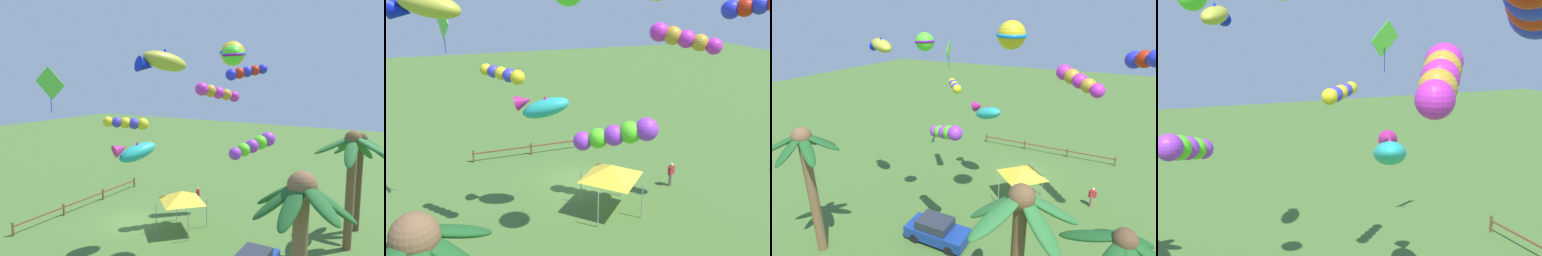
# 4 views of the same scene
# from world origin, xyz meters

# --- Properties ---
(ground_plane) EXTENTS (120.00, 120.00, 0.00)m
(ground_plane) POSITION_xyz_m (0.00, 0.00, 0.00)
(ground_plane) COLOR #476B2D
(palm_tree_0) EXTENTS (4.13, 3.64, 7.01)m
(palm_tree_0) POSITION_xyz_m (-6.88, 14.84, 5.38)
(palm_tree_0) COLOR brown
(palm_tree_0) RESTS_ON ground
(palm_tree_1) EXTENTS (3.55, 3.60, 7.75)m
(palm_tree_1) POSITION_xyz_m (8.36, 14.48, 5.65)
(palm_tree_1) COLOR brown
(palm_tree_1) RESTS_ON ground
(palm_tree_2) EXTENTS (4.22, 4.55, 7.60)m
(palm_tree_2) POSITION_xyz_m (-3.50, 14.68, 5.62)
(palm_tree_2) COLOR brown
(palm_tree_2) RESTS_ON ground
(rail_fence) EXTENTS (13.07, 0.12, 0.95)m
(rail_fence) POSITION_xyz_m (-0.48, -5.31, 0.61)
(rail_fence) COLOR brown
(rail_fence) RESTS_ON ground
(spectator_0) EXTENTS (0.54, 0.31, 1.59)m
(spectator_0) POSITION_xyz_m (-5.62, 2.68, 0.81)
(spectator_0) COLOR gray
(spectator_0) RESTS_ON ground
(festival_tent) EXTENTS (2.86, 2.86, 2.85)m
(festival_tent) POSITION_xyz_m (-0.72, 4.13, 2.47)
(festival_tent) COLOR #9E9EA3
(festival_tent) RESTS_ON ground
(kite_tube_0) EXTENTS (1.81, 2.07, 0.79)m
(kite_tube_0) POSITION_xyz_m (4.85, 4.12, 8.29)
(kite_tube_0) COLOR yellow
(kite_ball_1) EXTENTS (2.29, 2.30, 1.50)m
(kite_ball_1) POSITION_xyz_m (-0.61, 7.91, 12.22)
(kite_ball_1) COLOR yellow
(kite_tube_2) EXTENTS (2.64, 1.85, 1.33)m
(kite_tube_2) POSITION_xyz_m (2.01, 10.41, 7.18)
(kite_tube_2) COLOR #9F38DA
(kite_diamond_3) EXTENTS (0.52, 1.71, 2.47)m
(kite_diamond_3) POSITION_xyz_m (7.18, 0.81, 10.44)
(kite_diamond_3) COLOR #61DC3A
(kite_ball_4) EXTENTS (1.48, 1.48, 0.98)m
(kite_ball_4) POSITION_xyz_m (3.57, 9.79, 11.87)
(kite_ball_4) COLOR #56EA2F
(kite_tube_5) EXTENTS (2.98, 2.53, 1.49)m
(kite_tube_5) POSITION_xyz_m (-3.87, 5.18, 9.67)
(kite_tube_5) COLOR #D02CC3
(kite_fish_6) EXTENTS (2.48, 1.83, 1.13)m
(kite_fish_6) POSITION_xyz_m (7.75, 8.52, 11.42)
(kite_fish_6) COLOR gold
(kite_fish_7) EXTENTS (3.15, 2.29, 1.62)m
(kite_fish_7) POSITION_xyz_m (2.74, 2.87, 6.18)
(kite_fish_7) COLOR #28B3AA
(kite_tube_8) EXTENTS (2.64, 2.83, 1.33)m
(kite_tube_8) POSITION_xyz_m (-7.35, 6.00, 11.17)
(kite_tube_8) COLOR #262EE1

